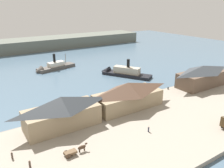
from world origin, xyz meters
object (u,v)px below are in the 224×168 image
at_px(ferry_shed_east_terminal, 128,95).
at_px(pedestrian_standing_center, 12,156).
at_px(ferry_shed_central_terminal, 202,76).
at_px(mooring_post_center_east, 168,88).
at_px(mooring_post_center_west, 148,94).
at_px(pedestrian_near_west_shed, 30,164).
at_px(pedestrian_walking_west, 149,129).
at_px(ferry_outer_harbor, 52,68).
at_px(ferry_shed_west_terminal, 62,112).
at_px(ferry_departing_north, 121,72).
at_px(horse_cart, 75,150).

distance_m(ferry_shed_east_terminal, pedestrian_standing_center, 37.29).
distance_m(ferry_shed_central_terminal, mooring_post_center_east, 15.16).
bearing_deg(pedestrian_standing_center, mooring_post_center_west, 13.34).
height_order(ferry_shed_east_terminal, pedestrian_near_west_shed, ferry_shed_east_terminal).
xyz_separation_m(ferry_shed_central_terminal, pedestrian_standing_center, (-73.09, -7.30, -3.50)).
height_order(pedestrian_walking_west, ferry_outer_harbor, ferry_outer_harbor).
xyz_separation_m(ferry_shed_west_terminal, ferry_shed_central_terminal, (58.84, 0.36, -0.17)).
xyz_separation_m(ferry_shed_west_terminal, ferry_shed_east_terminal, (22.14, 0.45, -0.23)).
relative_size(ferry_shed_central_terminal, mooring_post_center_west, 24.04).
bearing_deg(ferry_shed_east_terminal, ferry_shed_west_terminal, -178.84).
relative_size(ferry_shed_west_terminal, pedestrian_standing_center, 12.18).
height_order(pedestrian_near_west_shed, mooring_post_center_west, pedestrian_near_west_shed).
xyz_separation_m(ferry_shed_central_terminal, ferry_departing_north, (-16.47, 32.73, -4.02)).
relative_size(pedestrian_walking_west, mooring_post_center_east, 1.71).
xyz_separation_m(horse_cart, mooring_post_center_east, (47.16, 17.66, -0.48)).
distance_m(ferry_shed_central_terminal, horse_cart, 62.64).
bearing_deg(ferry_outer_harbor, pedestrian_walking_west, -90.21).
bearing_deg(pedestrian_walking_west, mooring_post_center_west, 48.81).
relative_size(pedestrian_near_west_shed, mooring_post_center_west, 1.95).
relative_size(ferry_shed_east_terminal, ferry_outer_harbor, 0.98).
bearing_deg(mooring_post_center_west, pedestrian_walking_west, -131.19).
bearing_deg(ferry_shed_central_terminal, ferry_outer_harbor, 124.55).
relative_size(ferry_shed_east_terminal, horse_cart, 4.00).
relative_size(pedestrian_near_west_shed, mooring_post_center_east, 1.95).
xyz_separation_m(ferry_shed_east_terminal, ferry_departing_north, (20.23, 32.64, -3.97)).
height_order(mooring_post_center_west, ferry_outer_harbor, ferry_outer_harbor).
relative_size(horse_cart, pedestrian_near_west_shed, 3.18).
bearing_deg(horse_cart, pedestrian_walking_west, -5.11).
bearing_deg(pedestrian_walking_west, ferry_outer_harbor, 89.79).
bearing_deg(pedestrian_standing_center, pedestrian_walking_west, -13.56).
xyz_separation_m(mooring_post_center_west, ferry_departing_north, (7.95, 28.49, -0.22)).
relative_size(ferry_shed_east_terminal, mooring_post_center_west, 24.86).
relative_size(ferry_shed_central_terminal, pedestrian_standing_center, 13.19).
height_order(mooring_post_center_west, ferry_departing_north, ferry_departing_north).
bearing_deg(mooring_post_center_west, ferry_outer_harbor, 106.67).
distance_m(ferry_shed_west_terminal, pedestrian_standing_center, 16.27).
distance_m(ferry_shed_west_terminal, horse_cart, 13.51).
height_order(pedestrian_walking_west, pedestrian_near_west_shed, pedestrian_near_west_shed).
bearing_deg(pedestrian_near_west_shed, mooring_post_center_east, 16.44).
relative_size(horse_cart, pedestrian_walking_west, 3.64).
bearing_deg(ferry_shed_west_terminal, pedestrian_near_west_shed, -134.76).
bearing_deg(ferry_shed_east_terminal, mooring_post_center_east, 10.89).
bearing_deg(pedestrian_walking_west, ferry_departing_north, 62.56).
bearing_deg(pedestrian_near_west_shed, ferry_shed_east_terminal, 19.99).
height_order(ferry_shed_west_terminal, ferry_departing_north, ferry_shed_west_terminal).
xyz_separation_m(pedestrian_standing_center, mooring_post_center_west, (48.66, 11.54, -0.30)).
height_order(mooring_post_center_east, ferry_outer_harbor, ferry_outer_harbor).
bearing_deg(horse_cart, ferry_outer_harbor, 74.49).
distance_m(mooring_post_center_west, ferry_departing_north, 29.58).
bearing_deg(ferry_shed_east_terminal, mooring_post_center_west, 18.67).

